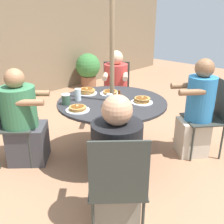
{
  "coord_description": "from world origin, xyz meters",
  "views": [
    {
      "loc": [
        -2.02,
        -1.89,
        1.7
      ],
      "look_at": [
        0.0,
        0.0,
        0.61
      ],
      "focal_mm": 42.0,
      "sensor_mm": 36.0,
      "label": 1
    }
  ],
  "objects_px": {
    "diner_south": "(116,170)",
    "coffee_cup": "(66,99)",
    "diner_west": "(197,112)",
    "diner_north": "(116,92)",
    "potted_shrub": "(88,68)",
    "pancake_plate_d": "(87,91)",
    "patio_chair_west": "(211,113)",
    "patio_chair_north": "(116,88)",
    "pancake_plate_c": "(78,109)",
    "syrup_bottle": "(119,99)",
    "diner_east": "(23,122)",
    "drinking_glass_a": "(110,100)",
    "patio_chair_east": "(7,119)",
    "drinking_glass_b": "(78,95)",
    "pancake_plate_a": "(110,93)",
    "patio_chair_south": "(118,182)",
    "patio_table": "(112,111)",
    "pancake_plate_b": "(142,101)"
  },
  "relations": [
    {
      "from": "diner_south",
      "to": "coffee_cup",
      "type": "relative_size",
      "value": 10.16
    },
    {
      "from": "diner_south",
      "to": "diner_west",
      "type": "bearing_deg",
      "value": 47.56
    },
    {
      "from": "diner_north",
      "to": "potted_shrub",
      "type": "bearing_deg",
      "value": -70.98
    },
    {
      "from": "diner_west",
      "to": "pancake_plate_d",
      "type": "relative_size",
      "value": 4.94
    },
    {
      "from": "diner_south",
      "to": "patio_chair_west",
      "type": "xyz_separation_m",
      "value": [
        1.64,
        -0.04,
        0.02
      ]
    },
    {
      "from": "patio_chair_north",
      "to": "coffee_cup",
      "type": "bearing_deg",
      "value": 69.94
    },
    {
      "from": "pancake_plate_d",
      "to": "coffee_cup",
      "type": "bearing_deg",
      "value": -163.75
    },
    {
      "from": "patio_chair_north",
      "to": "pancake_plate_c",
      "type": "relative_size",
      "value": 3.86
    },
    {
      "from": "pancake_plate_c",
      "to": "patio_chair_west",
      "type": "bearing_deg",
      "value": -30.59
    },
    {
      "from": "diner_north",
      "to": "syrup_bottle",
      "type": "height_order",
      "value": "diner_north"
    },
    {
      "from": "coffee_cup",
      "to": "potted_shrub",
      "type": "xyz_separation_m",
      "value": [
        2.33,
        2.24,
        -0.36
      ]
    },
    {
      "from": "diner_east",
      "to": "drinking_glass_a",
      "type": "xyz_separation_m",
      "value": [
        0.57,
        -0.82,
        0.31
      ]
    },
    {
      "from": "patio_chair_north",
      "to": "potted_shrub",
      "type": "xyz_separation_m",
      "value": [
        0.99,
        1.76,
        -0.09
      ]
    },
    {
      "from": "diner_west",
      "to": "patio_chair_east",
      "type": "bearing_deg",
      "value": 87.1
    },
    {
      "from": "diner_south",
      "to": "potted_shrub",
      "type": "height_order",
      "value": "diner_south"
    },
    {
      "from": "patio_chair_north",
      "to": "potted_shrub",
      "type": "distance_m",
      "value": 2.02
    },
    {
      "from": "drinking_glass_b",
      "to": "potted_shrub",
      "type": "distance_m",
      "value": 3.13
    },
    {
      "from": "diner_north",
      "to": "potted_shrub",
      "type": "xyz_separation_m",
      "value": [
        1.13,
        1.87,
        -0.08
      ]
    },
    {
      "from": "diner_south",
      "to": "syrup_bottle",
      "type": "distance_m",
      "value": 0.97
    },
    {
      "from": "pancake_plate_a",
      "to": "pancake_plate_d",
      "type": "bearing_deg",
      "value": 128.85
    },
    {
      "from": "diner_north",
      "to": "patio_chair_south",
      "type": "relative_size",
      "value": 1.23
    },
    {
      "from": "diner_east",
      "to": "patio_chair_south",
      "type": "bearing_deg",
      "value": 40.35
    },
    {
      "from": "patio_table",
      "to": "drinking_glass_a",
      "type": "height_order",
      "value": "drinking_glass_a"
    },
    {
      "from": "patio_chair_east",
      "to": "diner_west",
      "type": "height_order",
      "value": "diner_west"
    },
    {
      "from": "patio_chair_south",
      "to": "patio_chair_west",
      "type": "height_order",
      "value": "same"
    },
    {
      "from": "syrup_bottle",
      "to": "drinking_glass_b",
      "type": "height_order",
      "value": "syrup_bottle"
    },
    {
      "from": "patio_chair_south",
      "to": "pancake_plate_d",
      "type": "distance_m",
      "value": 1.52
    },
    {
      "from": "patio_table",
      "to": "diner_north",
      "type": "relative_size",
      "value": 1.07
    },
    {
      "from": "diner_north",
      "to": "drinking_glass_b",
      "type": "bearing_deg",
      "value": 69.6
    },
    {
      "from": "patio_chair_west",
      "to": "pancake_plate_b",
      "type": "relative_size",
      "value": 3.86
    },
    {
      "from": "patio_table",
      "to": "diner_west",
      "type": "bearing_deg",
      "value": -39.65
    },
    {
      "from": "pancake_plate_d",
      "to": "coffee_cup",
      "type": "relative_size",
      "value": 2.13
    },
    {
      "from": "patio_table",
      "to": "syrup_bottle",
      "type": "distance_m",
      "value": 0.22
    },
    {
      "from": "drinking_glass_a",
      "to": "patio_table",
      "type": "bearing_deg",
      "value": 35.18
    },
    {
      "from": "patio_chair_west",
      "to": "drinking_glass_b",
      "type": "height_order",
      "value": "patio_chair_west"
    },
    {
      "from": "diner_west",
      "to": "syrup_bottle",
      "type": "relative_size",
      "value": 8.14
    },
    {
      "from": "syrup_bottle",
      "to": "pancake_plate_d",
      "type": "bearing_deg",
      "value": 90.25
    },
    {
      "from": "diner_south",
      "to": "pancake_plate_a",
      "type": "height_order",
      "value": "diner_south"
    },
    {
      "from": "patio_chair_south",
      "to": "patio_table",
      "type": "bearing_deg",
      "value": 90.0
    },
    {
      "from": "pancake_plate_b",
      "to": "pancake_plate_c",
      "type": "relative_size",
      "value": 1.0
    },
    {
      "from": "patio_chair_east",
      "to": "patio_table",
      "type": "bearing_deg",
      "value": 90.0
    },
    {
      "from": "pancake_plate_a",
      "to": "drinking_glass_b",
      "type": "xyz_separation_m",
      "value": [
        -0.41,
        0.1,
        0.05
      ]
    },
    {
      "from": "pancake_plate_a",
      "to": "coffee_cup",
      "type": "xyz_separation_m",
      "value": [
        -0.58,
        0.1,
        0.04
      ]
    },
    {
      "from": "pancake_plate_c",
      "to": "drinking_glass_b",
      "type": "distance_m",
      "value": 0.32
    },
    {
      "from": "patio_chair_west",
      "to": "pancake_plate_b",
      "type": "xyz_separation_m",
      "value": [
        -0.74,
        0.48,
        0.23
      ]
    },
    {
      "from": "patio_table",
      "to": "patio_chair_north",
      "type": "distance_m",
      "value": 1.2
    },
    {
      "from": "pancake_plate_b",
      "to": "pancake_plate_c",
      "type": "bearing_deg",
      "value": 152.38
    },
    {
      "from": "syrup_bottle",
      "to": "patio_table",
      "type": "bearing_deg",
      "value": 85.46
    },
    {
      "from": "coffee_cup",
      "to": "drinking_glass_b",
      "type": "bearing_deg",
      "value": 1.14
    },
    {
      "from": "patio_table",
      "to": "patio_chair_east",
      "type": "xyz_separation_m",
      "value": [
        -0.84,
        0.85,
        -0.08
      ]
    }
  ]
}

